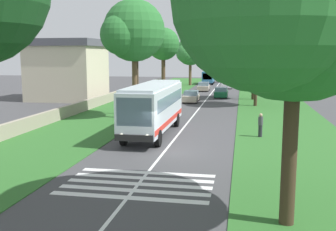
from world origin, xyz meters
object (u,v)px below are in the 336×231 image
pedestrian (260,125)px  trailing_car_3 (227,85)px  trailing_minibus_0 (208,76)px  roadside_building (68,69)px  coach_bus (154,106)px  trailing_car_1 (221,92)px  roadside_tree_left_0 (163,45)px  utility_pole (137,68)px  trailing_car_2 (204,87)px  roadside_tree_right_1 (255,54)px  roadside_tree_left_1 (190,52)px  roadside_tree_right_0 (254,44)px  roadside_tree_right_3 (251,56)px  roadside_tree_left_2 (133,32)px  trailing_car_0 (191,97)px

pedestrian → trailing_car_3: bearing=5.4°
trailing_car_3 → pedestrian: 41.75m
trailing_minibus_0 → roadside_building: 34.53m
coach_bus → trailing_car_1: size_ratio=2.60×
roadside_tree_left_0 → utility_pole: size_ratio=1.09×
utility_pole → trailing_car_2: bearing=-8.1°
trailing_car_1 → trailing_minibus_0: 24.58m
roadside_tree_right_1 → roadside_tree_left_1: bearing=20.8°
coach_bus → utility_pole: bearing=21.9°
trailing_car_2 → trailing_car_1: bearing=-160.5°
roadside_building → pedestrian: bearing=-130.5°
trailing_car_2 → roadside_tree_left_0: 12.32m
roadside_tree_right_0 → roadside_tree_right_3: size_ratio=1.25×
trailing_car_1 → roadside_building: size_ratio=0.47×
trailing_car_2 → roadside_tree_left_1: size_ratio=0.47×
trailing_car_2 → trailing_minibus_0: trailing_minibus_0 is taller
roadside_tree_left_2 → utility_pole: (2.13, 0.18, -3.26)m
trailing_car_2 → roadside_tree_left_2: (-29.46, 3.68, 7.16)m
trailing_car_0 → roadside_building: 16.58m
roadside_tree_right_1 → roadside_building: roadside_tree_right_1 is taller
trailing_car_3 → pedestrian: bearing=-174.6°
roadside_tree_left_2 → roadside_tree_right_3: 51.12m
trailing_car_2 → roadside_building: bearing=133.8°
roadside_tree_right_0 → roadside_tree_left_2: bearing=148.2°
trailing_car_3 → roadside_tree_right_3: roadside_tree_right_3 is taller
trailing_car_1 → roadside_tree_left_1: roadside_tree_left_1 is taller
coach_bus → trailing_car_1: bearing=-7.6°
roadside_tree_right_1 → roadside_building: 24.03m
trailing_car_3 → roadside_tree_right_0: roadside_tree_right_0 is taller
trailing_car_2 → pedestrian: bearing=-168.3°
roadside_tree_left_1 → roadside_tree_right_0: bearing=-153.9°
roadside_tree_left_1 → roadside_tree_right_0: 25.58m
roadside_tree_left_0 → roadside_tree_left_2: (-20.20, -1.22, 0.68)m
trailing_car_3 → roadside_tree_right_3: bearing=-16.3°
trailing_car_3 → utility_pole: (-32.92, 7.40, 3.90)m
roadside_tree_left_1 → roadside_tree_left_2: bearing=-179.8°
coach_bus → roadside_tree_left_1: (47.68, 3.54, 4.15)m
roadside_tree_left_1 → trailing_minibus_0: bearing=-43.7°
roadside_tree_right_1 → roadside_tree_right_3: bearing=-0.5°
pedestrian → trailing_car_1: bearing=8.9°
trailing_car_0 → roadside_tree_left_0: (6.32, 4.82, 6.49)m
roadside_tree_right_0 → roadside_tree_right_1: size_ratio=1.16×
trailing_car_0 → roadside_tree_right_1: 9.57m
trailing_car_1 → roadside_tree_right_1: 11.14m
roadside_tree_right_1 → pedestrian: size_ratio=5.08×
roadside_tree_right_1 → roadside_tree_right_3: (38.57, -0.35, -0.27)m
trailing_minibus_0 → utility_pole: 42.48m
trailing_car_1 → roadside_tree_right_1: roadside_tree_right_1 is taller
roadside_tree_right_0 → utility_pole: bearing=144.4°
roadside_tree_right_0 → pedestrian: (-24.44, -0.02, -6.35)m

